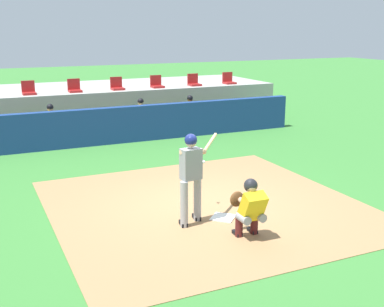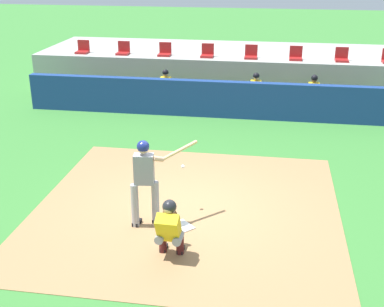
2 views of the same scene
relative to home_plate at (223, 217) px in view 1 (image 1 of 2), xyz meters
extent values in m
plane|color=#387A33|center=(0.00, 0.80, -0.02)|extent=(80.00, 80.00, 0.00)
cube|color=#9E754C|center=(0.00, 0.80, -0.02)|extent=(6.40, 6.40, 0.01)
cube|color=white|center=(0.00, 0.00, 0.00)|extent=(0.62, 0.62, 0.02)
cylinder|color=#99999E|center=(-0.88, -0.07, 0.44)|extent=(0.15, 0.15, 0.92)
cylinder|color=#99999E|center=(-0.52, 0.12, 0.44)|extent=(0.15, 0.15, 0.92)
cube|color=gray|center=(-0.70, 0.02, 1.20)|extent=(0.40, 0.28, 0.60)
sphere|color=tan|center=(-0.70, 0.02, 1.63)|extent=(0.21, 0.21, 0.21)
sphere|color=navy|center=(-0.70, 0.02, 1.66)|extent=(0.24, 0.24, 0.24)
cylinder|color=tan|center=(-0.63, 0.10, 1.41)|extent=(0.57, 0.21, 0.18)
cylinder|color=tan|center=(-0.43, 0.08, 1.41)|extent=(0.24, 0.25, 0.17)
cylinder|color=tan|center=(-0.08, 0.46, 1.45)|extent=(0.62, 0.66, 0.24)
cube|color=black|center=(-0.88, -0.01, 0.02)|extent=(0.15, 0.27, 0.09)
cube|color=black|center=(-0.51, 0.18, 0.02)|extent=(0.15, 0.27, 0.09)
cylinder|color=gray|center=(-0.16, -1.04, 0.40)|extent=(0.17, 0.32, 0.16)
cylinder|color=#4C1919|center=(-0.15, -0.89, 0.19)|extent=(0.14, 0.14, 0.42)
cube|color=black|center=(-0.15, -0.83, 0.02)|extent=(0.12, 0.24, 0.08)
cylinder|color=gray|center=(0.16, -1.05, 0.40)|extent=(0.17, 0.32, 0.16)
cylinder|color=#4C1919|center=(0.17, -0.90, 0.19)|extent=(0.14, 0.14, 0.42)
cube|color=black|center=(0.17, -0.84, 0.02)|extent=(0.12, 0.24, 0.08)
cube|color=gold|center=(0.00, -1.10, 0.62)|extent=(0.41, 0.45, 0.57)
cube|color=#2D2D33|center=(0.01, -0.98, 0.62)|extent=(0.39, 0.26, 0.45)
sphere|color=tan|center=(0.00, -1.02, 0.96)|extent=(0.21, 0.21, 0.21)
sphere|color=#232328|center=(0.01, -1.00, 0.98)|extent=(0.25, 0.25, 0.25)
cylinder|color=tan|center=(-0.03, -0.87, 0.62)|extent=(0.11, 0.45, 0.10)
ellipsoid|color=brown|center=(-0.07, -0.65, 0.62)|extent=(0.28, 0.13, 0.30)
sphere|color=white|center=(-0.07, 0.77, 0.97)|extent=(0.07, 0.07, 0.07)
cube|color=navy|center=(0.00, 7.30, 0.58)|extent=(13.00, 0.30, 1.20)
cube|color=olive|center=(0.00, 8.30, 0.20)|extent=(11.80, 0.44, 0.45)
cylinder|color=#939399|center=(-2.15, 8.05, 0.47)|extent=(0.15, 0.40, 0.15)
cylinder|color=#939399|center=(-2.15, 7.85, 0.20)|extent=(0.13, 0.13, 0.45)
cube|color=maroon|center=(-2.15, 7.80, 0.02)|extent=(0.11, 0.24, 0.08)
cylinder|color=#939399|center=(-1.89, 8.05, 0.47)|extent=(0.15, 0.40, 0.15)
cylinder|color=#939399|center=(-1.89, 7.85, 0.20)|extent=(0.13, 0.13, 0.45)
cube|color=maroon|center=(-1.89, 7.80, 0.02)|extent=(0.11, 0.24, 0.08)
cube|color=gold|center=(-2.02, 8.27, 0.74)|extent=(0.36, 0.22, 0.54)
sphere|color=tan|center=(-2.02, 8.27, 1.13)|extent=(0.20, 0.20, 0.20)
sphere|color=black|center=(-2.02, 8.27, 1.17)|extent=(0.22, 0.22, 0.22)
cylinder|color=tan|center=(-2.22, 8.13, 0.63)|extent=(0.09, 0.41, 0.22)
cylinder|color=tan|center=(-1.82, 8.13, 0.63)|extent=(0.09, 0.41, 0.22)
cylinder|color=#939399|center=(0.97, 8.05, 0.47)|extent=(0.15, 0.40, 0.15)
cylinder|color=#939399|center=(0.97, 7.85, 0.20)|extent=(0.13, 0.13, 0.45)
cube|color=maroon|center=(0.97, 7.80, 0.02)|extent=(0.11, 0.24, 0.08)
cylinder|color=#939399|center=(1.23, 8.05, 0.47)|extent=(0.15, 0.40, 0.15)
cylinder|color=#939399|center=(1.23, 7.85, 0.20)|extent=(0.13, 0.13, 0.45)
cube|color=maroon|center=(1.23, 7.80, 0.02)|extent=(0.11, 0.24, 0.08)
cube|color=gold|center=(1.10, 8.27, 0.74)|extent=(0.36, 0.22, 0.54)
sphere|color=beige|center=(1.10, 8.27, 1.13)|extent=(0.20, 0.20, 0.20)
sphere|color=black|center=(1.10, 8.27, 1.17)|extent=(0.22, 0.22, 0.22)
cylinder|color=beige|center=(0.90, 8.13, 0.63)|extent=(0.09, 0.41, 0.22)
cylinder|color=beige|center=(1.30, 8.13, 0.63)|extent=(0.09, 0.41, 0.22)
cylinder|color=#939399|center=(2.89, 8.05, 0.47)|extent=(0.15, 0.40, 0.15)
cylinder|color=#939399|center=(2.89, 7.85, 0.20)|extent=(0.13, 0.13, 0.45)
cube|color=maroon|center=(2.89, 7.80, 0.02)|extent=(0.11, 0.24, 0.08)
cylinder|color=#939399|center=(3.15, 8.05, 0.47)|extent=(0.15, 0.40, 0.15)
cylinder|color=#939399|center=(3.15, 7.85, 0.20)|extent=(0.13, 0.13, 0.45)
cube|color=maroon|center=(3.15, 7.80, 0.02)|extent=(0.11, 0.24, 0.08)
cube|color=gold|center=(3.02, 8.27, 0.74)|extent=(0.36, 0.22, 0.54)
sphere|color=brown|center=(3.02, 8.27, 1.13)|extent=(0.20, 0.20, 0.20)
sphere|color=black|center=(3.02, 8.27, 1.17)|extent=(0.22, 0.22, 0.22)
cylinder|color=brown|center=(2.82, 8.13, 0.63)|extent=(0.09, 0.41, 0.22)
cylinder|color=brown|center=(3.22, 8.13, 0.63)|extent=(0.09, 0.41, 0.22)
cube|color=#9E9E99|center=(0.00, 11.70, 0.68)|extent=(15.00, 4.40, 1.40)
cube|color=#A51E1E|center=(-2.44, 10.10, 1.42)|extent=(0.46, 0.46, 0.08)
cube|color=#A51E1E|center=(-2.44, 10.30, 1.66)|extent=(0.46, 0.06, 0.40)
cube|color=#A51E1E|center=(-0.81, 10.10, 1.42)|extent=(0.46, 0.46, 0.08)
cube|color=#A51E1E|center=(-0.81, 10.30, 1.66)|extent=(0.46, 0.06, 0.40)
cube|color=#A51E1E|center=(0.81, 10.10, 1.42)|extent=(0.46, 0.46, 0.08)
cube|color=#A51E1E|center=(0.81, 10.30, 1.66)|extent=(0.46, 0.06, 0.40)
cube|color=#A51E1E|center=(2.44, 10.10, 1.42)|extent=(0.46, 0.46, 0.08)
cube|color=#A51E1E|center=(2.44, 10.30, 1.66)|extent=(0.46, 0.06, 0.40)
cube|color=#A51E1E|center=(4.06, 10.10, 1.42)|extent=(0.46, 0.46, 0.08)
cube|color=#A51E1E|center=(4.06, 10.30, 1.66)|extent=(0.46, 0.06, 0.40)
cube|color=#A51E1E|center=(5.69, 10.10, 1.42)|extent=(0.46, 0.46, 0.08)
cube|color=#A51E1E|center=(5.69, 10.30, 1.66)|extent=(0.46, 0.06, 0.40)
camera|label=1|loc=(-4.38, -8.06, 3.71)|focal=45.63mm
camera|label=2|loc=(1.63, -8.64, 5.12)|focal=47.48mm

